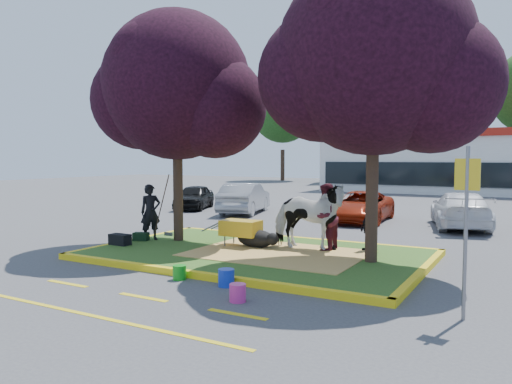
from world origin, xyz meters
The scene contains 31 objects.
ground centered at (0.00, 0.00, 0.00)m, with size 90.00×90.00×0.00m, color #424244.
median_island centered at (0.00, 0.00, 0.07)m, with size 8.00×5.00×0.15m, color #2F561A.
curb_near centered at (0.00, -2.58, 0.07)m, with size 8.30×0.16×0.15m, color yellow.
curb_far centered at (0.00, 2.58, 0.07)m, with size 8.30×0.16×0.15m, color yellow.
curb_left centered at (-4.08, 0.00, 0.07)m, with size 0.16×5.30×0.15m, color yellow.
curb_right centered at (4.08, 0.00, 0.07)m, with size 0.16×5.30×0.15m, color yellow.
straw_bedding centered at (0.60, 0.00, 0.15)m, with size 4.20×3.00×0.01m, color #E7B55F.
tree_purple_left centered at (-2.78, 0.38, 4.36)m, with size 5.06×4.20×6.51m.
tree_purple_right centered at (2.92, 0.18, 4.56)m, with size 5.30×4.40×6.82m.
fire_lane_stripe_a centered at (-2.00, -4.20, 0.00)m, with size 1.10×0.12×0.01m, color yellow.
fire_lane_stripe_b centered at (0.00, -4.20, 0.00)m, with size 1.10×0.12×0.01m, color yellow.
fire_lane_stripe_c centered at (2.00, -4.20, 0.00)m, with size 1.10×0.12×0.01m, color yellow.
fire_lane_long centered at (0.00, -5.40, 0.00)m, with size 6.00×0.10×0.01m, color yellow.
retail_building centered at (2.00, 27.98, 2.25)m, with size 20.40×8.40×4.40m.
treeline centered at (1.23, 37.61, 7.73)m, with size 46.58×7.80×14.63m.
cow centered at (1.07, 0.80, 1.02)m, with size 0.94×2.06×1.74m, color white.
calf centered at (-0.30, 0.50, 0.38)m, with size 1.08×0.61×0.47m, color black.
handler centered at (-3.52, 0.03, 0.96)m, with size 0.59×0.39×1.61m, color black.
visitor_a centered at (1.48, 1.00, 1.01)m, with size 0.83×0.65×1.72m, color #46141E.
visitor_b centered at (2.46, 1.48, 0.72)m, with size 0.67×0.28×1.14m, color black.
wheelbarrow centered at (-0.69, 0.40, 0.64)m, with size 1.87×0.64×0.70m.
gear_bag_dark centered at (-3.70, -1.01, 0.30)m, with size 0.58×0.32×0.30m, color black.
gear_bag_green centered at (-3.70, -0.18, 0.26)m, with size 0.43×0.27×0.23m, color black.
sign_post centered at (5.22, -2.70, 1.69)m, with size 0.38×0.11×2.71m.
bucket_green centered at (-0.25, -2.82, 0.15)m, with size 0.28×0.28×0.30m, color #169419.
bucket_pink centered at (1.63, -3.58, 0.16)m, with size 0.30×0.30×0.32m, color #D8308A.
bucket_blue centered at (0.89, -2.80, 0.17)m, with size 0.32×0.32×0.34m, color #1837C0.
car_black centered at (-8.44, 8.82, 0.59)m, with size 1.40×3.49×1.19m, color black.
car_silver centered at (-5.29, 8.35, 0.69)m, with size 1.46×4.19×1.38m, color gray.
car_red centered at (0.16, 8.22, 0.59)m, with size 1.97×4.28×1.19m, color #9A240C.
car_white centered at (3.82, 8.19, 0.64)m, with size 1.81×4.44×1.29m, color white.
Camera 1 is at (6.12, -10.94, 2.54)m, focal length 35.00 mm.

